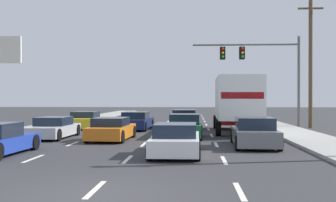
# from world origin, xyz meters

# --- Properties ---
(ground_plane) EXTENTS (140.00, 140.00, 0.00)m
(ground_plane) POSITION_xyz_m (0.00, 25.00, 0.00)
(ground_plane) COLOR #333335
(sidewalk_right) EXTENTS (2.83, 80.00, 0.14)m
(sidewalk_right) POSITION_xyz_m (8.36, 20.00, 0.07)
(sidewalk_right) COLOR #9E9E99
(sidewalk_right) RESTS_ON ground_plane
(sidewalk_left) EXTENTS (2.83, 80.00, 0.14)m
(sidewalk_left) POSITION_xyz_m (-8.36, 20.00, 0.07)
(sidewalk_left) COLOR #9E9E99
(sidewalk_left) RESTS_ON ground_plane
(lane_markings) EXTENTS (6.94, 52.00, 0.01)m
(lane_markings) POSITION_xyz_m (-0.00, 20.50, 0.00)
(lane_markings) COLOR silver
(lane_markings) RESTS_ON ground_plane
(car_yellow) EXTENTS (2.04, 4.43, 1.23)m
(car_yellow) POSITION_xyz_m (-5.30, 20.52, 0.57)
(car_yellow) COLOR yellow
(car_yellow) RESTS_ON ground_plane
(car_silver) EXTENTS (1.91, 4.58, 1.15)m
(car_silver) POSITION_xyz_m (-5.27, 13.35, 0.53)
(car_silver) COLOR #B7BABF
(car_silver) RESTS_ON ground_plane
(car_navy) EXTENTS (2.07, 4.57, 1.24)m
(car_navy) POSITION_xyz_m (-1.59, 19.76, 0.57)
(car_navy) COLOR #141E4C
(car_navy) RESTS_ON ground_plane
(car_orange) EXTENTS (2.05, 4.36, 1.17)m
(car_orange) POSITION_xyz_m (-1.89, 12.38, 0.55)
(car_orange) COLOR orange
(car_orange) RESTS_ON ground_plane
(car_black) EXTENTS (1.98, 4.72, 1.35)m
(car_black) POSITION_xyz_m (1.71, 20.92, 0.61)
(car_black) COLOR black
(car_black) RESTS_ON ground_plane
(car_green) EXTENTS (1.95, 4.06, 1.32)m
(car_green) POSITION_xyz_m (1.88, 13.70, 0.60)
(car_green) COLOR #196B38
(car_green) RESTS_ON ground_plane
(car_white) EXTENTS (1.92, 4.62, 1.21)m
(car_white) POSITION_xyz_m (1.66, 6.91, 0.55)
(car_white) COLOR white
(car_white) RESTS_ON ground_plane
(box_truck) EXTENTS (2.88, 9.03, 3.43)m
(box_truck) POSITION_xyz_m (5.02, 17.44, 1.98)
(box_truck) COLOR white
(box_truck) RESTS_ON ground_plane
(car_gray) EXTENTS (2.04, 4.50, 1.32)m
(car_gray) POSITION_xyz_m (5.06, 9.82, 0.60)
(car_gray) COLOR slate
(car_gray) RESTS_ON ground_plane
(traffic_signal_mast) EXTENTS (8.21, 0.69, 6.92)m
(traffic_signal_mast) POSITION_xyz_m (7.06, 23.77, 5.10)
(traffic_signal_mast) COLOR #595B56
(traffic_signal_mast) RESTS_ON ground_plane
(utility_pole_mid) EXTENTS (1.80, 0.28, 9.32)m
(utility_pole_mid) POSITION_xyz_m (10.87, 22.23, 4.80)
(utility_pole_mid) COLOR brown
(utility_pole_mid) RESTS_ON ground_plane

